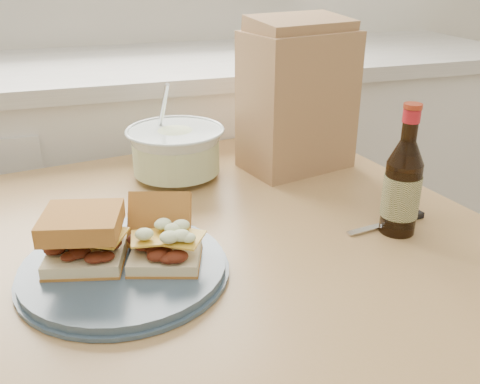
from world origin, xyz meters
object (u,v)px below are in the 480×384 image
object	(u,v)px
beer_bottle	(402,186)
paper_bag	(297,102)
dining_table	(223,289)
plate	(124,269)
coleslaw_bowl	(176,153)

from	to	relation	value
beer_bottle	paper_bag	bearing A→B (deg)	103.02
dining_table	plate	bearing A→B (deg)	-165.00
coleslaw_bowl	paper_bag	size ratio (longest dim) A/B	0.70
dining_table	beer_bottle	xyz separation A→B (m)	(0.29, -0.08, 0.20)
beer_bottle	paper_bag	size ratio (longest dim) A/B	0.76
plate	dining_table	bearing A→B (deg)	23.47
plate	paper_bag	bearing A→B (deg)	38.55
dining_table	beer_bottle	world-z (taller)	beer_bottle
plate	coleslaw_bowl	bearing A→B (deg)	66.46
coleslaw_bowl	dining_table	bearing A→B (deg)	-85.82
dining_table	plate	distance (m)	0.23
beer_bottle	dining_table	bearing A→B (deg)	169.77
dining_table	coleslaw_bowl	xyz separation A→B (m)	(-0.02, 0.28, 0.17)
coleslaw_bowl	beer_bottle	distance (m)	0.48
coleslaw_bowl	beer_bottle	bearing A→B (deg)	-49.26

